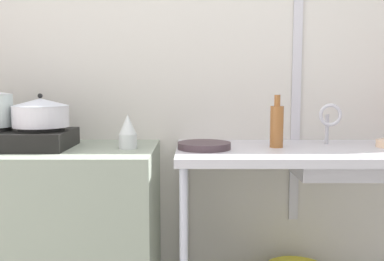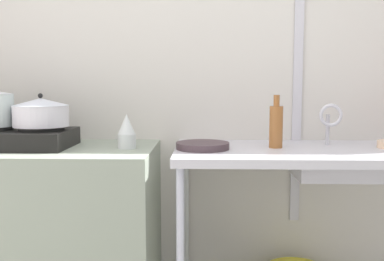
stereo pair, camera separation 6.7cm
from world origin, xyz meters
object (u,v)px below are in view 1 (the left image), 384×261
Objects in this scene: percolator at (126,132)px; bottle_by_sink at (275,125)px; frying_pan at (203,146)px; pot_on_right_burner at (39,113)px; faucet at (328,118)px; sink_basin at (335,163)px; stove at (14,138)px.

percolator is 0.74m from bottle_by_sink.
frying_pan is 0.99× the size of bottle_by_sink.
faucet is (1.45, 0.11, -0.03)m from pot_on_right_burner.
sink_basin is at bearing -91.61° from faucet.
faucet is 0.83× the size of bottle_by_sink.
frying_pan is at bearing -171.96° from bottle_by_sink.
percolator is (0.43, -0.02, -0.09)m from pot_on_right_burner.
faucet reaches higher than percolator.
stove is 1.35× the size of sink_basin.
pot_on_right_burner is (0.13, -0.00, 0.13)m from stove.
stove is at bearing 180.00° from pot_on_right_burner.
sink_basin is 1.52× the size of bottle_by_sink.
faucet reaches higher than stove.
percolator is at bearing -2.04° from pot_on_right_burner.
stove is at bearing -178.83° from bottle_by_sink.
bottle_by_sink is (0.36, 0.05, 0.09)m from frying_pan.
percolator is 0.38m from frying_pan.
frying_pan is (0.93, -0.02, -0.03)m from stove.
sink_basin is (1.44, -0.03, -0.24)m from pot_on_right_burner.
stove is 1.58m from faucet.
sink_basin is 1.84× the size of faucet.
percolator is (0.56, -0.02, 0.03)m from stove.
faucet is (1.58, 0.11, 0.09)m from stove.
pot_on_right_burner is at bearing 178.23° from frying_pan.
pot_on_right_burner is at bearing 178.67° from sink_basin.
faucet is 0.67m from frying_pan.
frying_pan is at bearing -1.47° from percolator.
sink_basin is (1.02, -0.02, -0.15)m from percolator.
pot_on_right_burner is 1.05× the size of bottle_by_sink.
pot_on_right_burner is 1.47m from sink_basin.
faucet is (1.02, 0.12, 0.06)m from percolator.
stove reaches higher than frying_pan.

